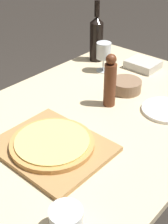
# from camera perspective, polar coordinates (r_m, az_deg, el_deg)

# --- Properties ---
(dining_table) EXTENTS (0.92, 1.44, 0.73)m
(dining_table) POSITION_cam_1_polar(r_m,az_deg,el_deg) (1.34, 1.18, -3.91)
(dining_table) COLOR #CCB78E
(dining_table) RESTS_ON ground_plane
(cutting_board) EXTENTS (0.38, 0.32, 0.02)m
(cutting_board) POSITION_cam_1_polar(r_m,az_deg,el_deg) (1.11, -5.78, -6.45)
(cutting_board) COLOR #A87A47
(cutting_board) RESTS_ON dining_table
(pizza) EXTENTS (0.30, 0.30, 0.02)m
(pizza) POSITION_cam_1_polar(r_m,az_deg,el_deg) (1.10, -5.83, -5.63)
(pizza) COLOR #C68947
(pizza) RESTS_ON cutting_board
(wine_bottle) EXTENTS (0.07, 0.07, 0.33)m
(wine_bottle) POSITION_cam_1_polar(r_m,az_deg,el_deg) (1.75, 2.29, 13.42)
(wine_bottle) COLOR black
(wine_bottle) RESTS_ON dining_table
(pepper_mill) EXTENTS (0.05, 0.05, 0.23)m
(pepper_mill) POSITION_cam_1_polar(r_m,az_deg,el_deg) (1.31, 4.89, 5.51)
(pepper_mill) COLOR #5B2D19
(pepper_mill) RESTS_ON dining_table
(wine_glass) EXTENTS (0.08, 0.08, 0.16)m
(wine_glass) POSITION_cam_1_polar(r_m,az_deg,el_deg) (1.63, 3.61, 10.95)
(wine_glass) COLOR silver
(wine_glass) RESTS_ON dining_table
(small_bowl) EXTENTS (0.14, 0.14, 0.05)m
(small_bowl) POSITION_cam_1_polar(r_m,az_deg,el_deg) (1.47, 7.67, 4.78)
(small_bowl) COLOR #84664C
(small_bowl) RESTS_ON dining_table
(drinking_tumbler) EXTENTS (0.09, 0.09, 0.08)m
(drinking_tumbler) POSITION_cam_1_polar(r_m,az_deg,el_deg) (0.85, -3.27, -19.35)
(drinking_tumbler) COLOR silver
(drinking_tumbler) RESTS_ON dining_table
(dinner_plate) EXTENTS (0.20, 0.20, 0.01)m
(dinner_plate) POSITION_cam_1_polar(r_m,az_deg,el_deg) (1.36, 14.74, 0.36)
(dinner_plate) COLOR silver
(dinner_plate) RESTS_ON dining_table
(food_container) EXTENTS (0.16, 0.14, 0.04)m
(food_container) POSITION_cam_1_polar(r_m,az_deg,el_deg) (1.72, 10.72, 8.54)
(food_container) COLOR #BCB7AD
(food_container) RESTS_ON dining_table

